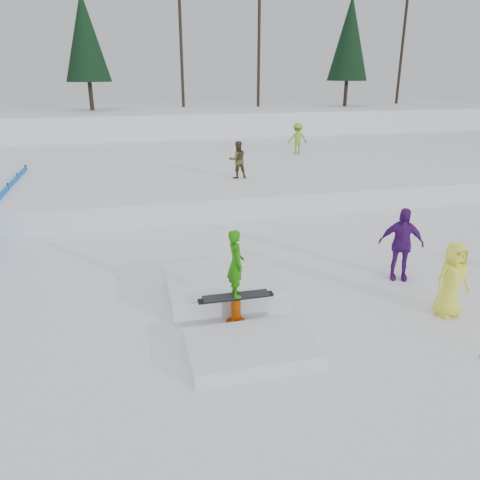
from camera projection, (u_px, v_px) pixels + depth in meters
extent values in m
plane|color=white|center=(240.00, 320.00, 10.12)|extent=(120.00, 120.00, 0.00)
cube|color=white|center=(147.00, 124.00, 37.08)|extent=(60.00, 14.00, 2.40)
cube|color=white|center=(166.00, 166.00, 24.58)|extent=(50.00, 18.00, 0.80)
cylinder|color=black|center=(10.00, 197.00, 17.92)|extent=(0.05, 0.05, 1.10)
cylinder|color=black|center=(19.00, 186.00, 19.65)|extent=(0.05, 0.05, 1.10)
cylinder|color=black|center=(27.00, 177.00, 21.39)|extent=(0.05, 0.05, 1.10)
cylinder|color=black|center=(91.00, 96.00, 34.04)|extent=(0.30, 0.30, 2.00)
cone|color=black|center=(85.00, 37.00, 32.70)|extent=(3.20, 3.20, 5.95)
cylinder|color=black|center=(181.00, 43.00, 36.22)|extent=(0.24, 0.24, 9.50)
cylinder|color=black|center=(259.00, 54.00, 36.94)|extent=(0.24, 0.24, 8.00)
cylinder|color=black|center=(346.00, 94.00, 38.21)|extent=(0.30, 0.30, 2.00)
cone|color=black|center=(350.00, 38.00, 36.80)|extent=(3.20, 3.20, 6.30)
cylinder|color=black|center=(403.00, 40.00, 39.98)|extent=(0.24, 0.24, 10.50)
imported|color=#493E21|center=(238.00, 160.00, 19.69)|extent=(0.79, 0.64, 1.55)
imported|color=#7FA828|center=(297.00, 139.00, 25.52)|extent=(1.13, 0.72, 1.67)
imported|color=#4C1573|center=(401.00, 244.00, 11.87)|extent=(1.20, 0.88, 1.90)
imported|color=#F8FB3E|center=(452.00, 279.00, 10.08)|extent=(0.86, 0.60, 1.69)
cube|color=white|center=(223.00, 287.00, 11.05)|extent=(2.60, 2.20, 0.54)
cube|color=white|center=(251.00, 348.00, 8.81)|extent=(2.40, 1.60, 0.30)
cylinder|color=#B54709|center=(236.00, 323.00, 9.94)|extent=(0.44, 0.44, 0.06)
cylinder|color=#B54709|center=(236.00, 312.00, 9.85)|extent=(0.20, 0.20, 0.60)
cube|color=black|center=(236.00, 298.00, 9.74)|extent=(1.60, 0.16, 0.06)
cube|color=black|center=(236.00, 296.00, 9.72)|extent=(1.40, 0.28, 0.03)
imported|color=#1F8308|center=(236.00, 263.00, 9.48)|extent=(0.34, 0.52, 1.42)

